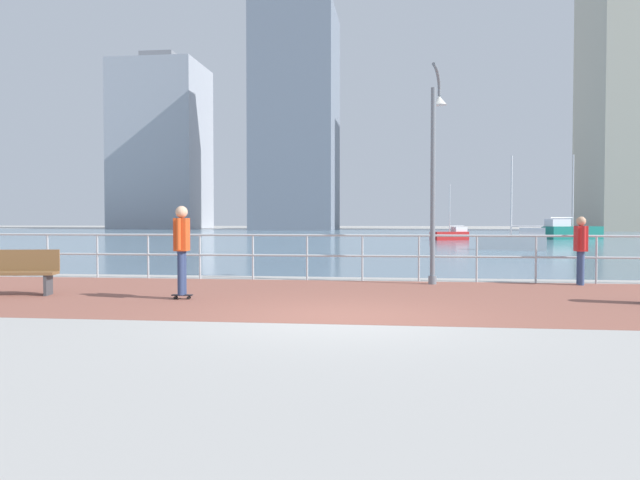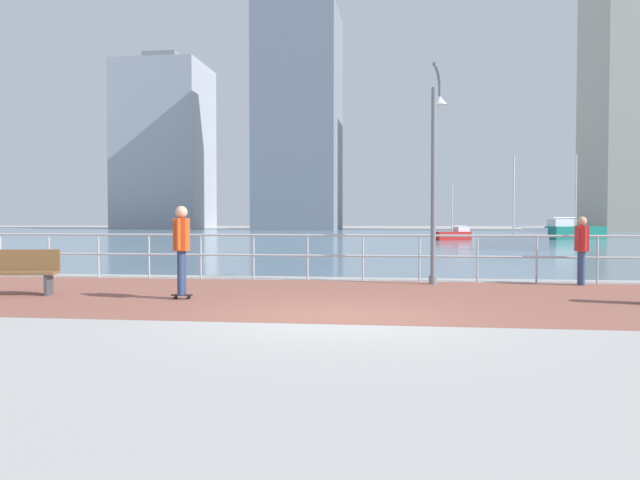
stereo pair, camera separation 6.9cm
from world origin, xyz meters
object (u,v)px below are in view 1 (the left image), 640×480
Objects in this scene: lamppost at (435,163)px; sailboat_ivory at (451,235)px; sailboat_white at (571,231)px; bystander at (581,245)px; park_bench at (17,272)px; skateboarder at (182,243)px; sailboat_blue at (514,241)px.

sailboat_ivory is (3.16, 32.79, -2.49)m from lamppost.
sailboat_white is (12.81, 36.24, -2.26)m from lamppost.
bystander is 0.97× the size of park_bench.
sailboat_white reaches higher than skateboarder.
lamppost reaches higher than park_bench.
sailboat_white is at bearing 75.40° from bystander.
lamppost is 3.25× the size of bystander.
skateboarder is 0.27× the size of sailboat_white.
sailboat_blue is at bearing 56.84° from park_bench.
skateboarder is 37.29m from sailboat_ivory.
sailboat_ivory is at bearing 90.40° from bystander.
sailboat_ivory is at bearing 72.04° from park_bench.
sailboat_ivory is at bearing 77.36° from skateboarder.
bystander is 32.70m from sailboat_ivory.
lamppost is at bearing -95.50° from sailboat_ivory.
sailboat_blue is 15.52m from sailboat_ivory.
sailboat_ivory is 0.63× the size of sailboat_white.
bystander is at bearing -89.60° from sailboat_ivory.
sailboat_white is at bearing 67.50° from sailboat_blue.
park_bench is (-8.56, -3.36, -2.42)m from lamppost.
park_bench is 24.78m from sailboat_blue.
park_bench is at bearing -163.86° from bystander.
sailboat_white is at bearing 61.66° from park_bench.
sailboat_white reaches higher than sailboat_ivory.
sailboat_white reaches higher than sailboat_blue.
sailboat_white is (9.65, 3.45, 0.24)m from sailboat_ivory.
sailboat_blue reaches higher than park_bench.
lamppost is 38.51m from sailboat_white.
lamppost is at bearing -109.46° from sailboat_white.
sailboat_ivory is (-1.84, 15.41, -0.05)m from sailboat_blue.
sailboat_blue is at bearing 73.97° from lamppost.
skateboarder is 23.24m from sailboat_blue.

